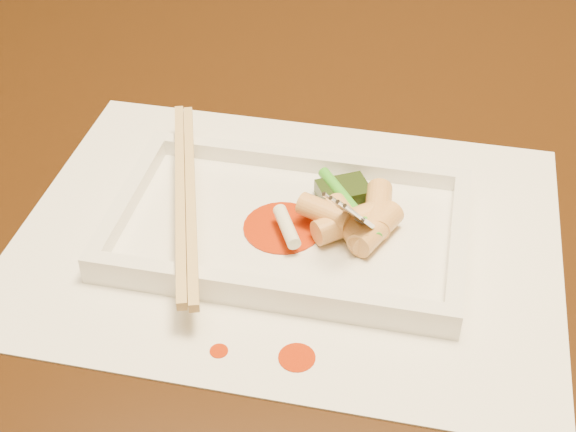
% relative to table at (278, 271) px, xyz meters
% --- Properties ---
extents(table, '(1.40, 0.90, 0.75)m').
position_rel_table_xyz_m(table, '(0.00, 0.00, 0.00)').
color(table, black).
rests_on(table, ground).
extents(placemat, '(0.40, 0.30, 0.00)m').
position_rel_table_xyz_m(placemat, '(0.02, -0.06, 0.10)').
color(placemat, white).
rests_on(placemat, table).
extents(sauce_splatter_a, '(0.02, 0.02, 0.00)m').
position_rel_table_xyz_m(sauce_splatter_a, '(0.05, -0.18, 0.10)').
color(sauce_splatter_a, '#B22805').
rests_on(sauce_splatter_a, placemat).
extents(sauce_splatter_b, '(0.01, 0.01, 0.00)m').
position_rel_table_xyz_m(sauce_splatter_b, '(0.00, -0.18, 0.10)').
color(sauce_splatter_b, '#B22805').
rests_on(sauce_splatter_b, placemat).
extents(plate_base, '(0.26, 0.16, 0.01)m').
position_rel_table_xyz_m(plate_base, '(0.02, -0.06, 0.11)').
color(plate_base, white).
rests_on(plate_base, placemat).
extents(plate_rim_far, '(0.26, 0.01, 0.01)m').
position_rel_table_xyz_m(plate_rim_far, '(0.02, 0.01, 0.12)').
color(plate_rim_far, white).
rests_on(plate_rim_far, plate_base).
extents(plate_rim_near, '(0.26, 0.01, 0.01)m').
position_rel_table_xyz_m(plate_rim_near, '(0.02, -0.14, 0.12)').
color(plate_rim_near, white).
rests_on(plate_rim_near, plate_base).
extents(plate_rim_left, '(0.01, 0.14, 0.01)m').
position_rel_table_xyz_m(plate_rim_left, '(-0.10, -0.06, 0.12)').
color(plate_rim_left, white).
rests_on(plate_rim_left, plate_base).
extents(plate_rim_right, '(0.01, 0.14, 0.01)m').
position_rel_table_xyz_m(plate_rim_right, '(0.15, -0.06, 0.12)').
color(plate_rim_right, white).
rests_on(plate_rim_right, plate_base).
extents(veg_piece, '(0.05, 0.04, 0.01)m').
position_rel_table_xyz_m(veg_piece, '(0.06, -0.02, 0.12)').
color(veg_piece, black).
rests_on(veg_piece, plate_base).
extents(scallion_white, '(0.03, 0.04, 0.01)m').
position_rel_table_xyz_m(scallion_white, '(0.02, -0.08, 0.12)').
color(scallion_white, '#EAEACC').
rests_on(scallion_white, plate_base).
extents(scallion_green, '(0.06, 0.07, 0.01)m').
position_rel_table_xyz_m(scallion_green, '(0.06, -0.04, 0.12)').
color(scallion_green, '#2A9618').
rests_on(scallion_green, plate_base).
extents(chopstick_a, '(0.08, 0.22, 0.01)m').
position_rel_table_xyz_m(chopstick_a, '(-0.06, -0.06, 0.13)').
color(chopstick_a, tan).
rests_on(chopstick_a, plate_rim_near).
extents(chopstick_b, '(0.08, 0.22, 0.01)m').
position_rel_table_xyz_m(chopstick_b, '(-0.05, -0.06, 0.13)').
color(chopstick_b, tan).
rests_on(chopstick_b, plate_rim_near).
extents(fork, '(0.09, 0.10, 0.14)m').
position_rel_table_xyz_m(fork, '(0.09, -0.05, 0.18)').
color(fork, silver).
rests_on(fork, plate_base).
extents(sauce_blob_0, '(0.06, 0.06, 0.00)m').
position_rel_table_xyz_m(sauce_blob_0, '(0.02, -0.07, 0.11)').
color(sauce_blob_0, '#B22805').
rests_on(sauce_blob_0, plate_base).
extents(rice_cake_0, '(0.04, 0.05, 0.02)m').
position_rel_table_xyz_m(rice_cake_0, '(0.07, -0.06, 0.12)').
color(rice_cake_0, '#E7B96B').
rests_on(rice_cake_0, plate_base).
extents(rice_cake_1, '(0.02, 0.05, 0.02)m').
position_rel_table_xyz_m(rice_cake_1, '(0.09, -0.04, 0.12)').
color(rice_cake_1, '#E7B96B').
rests_on(rice_cake_1, plate_base).
extents(rice_cake_2, '(0.04, 0.03, 0.02)m').
position_rel_table_xyz_m(rice_cake_2, '(0.05, -0.06, 0.13)').
color(rice_cake_2, '#E7B96B').
rests_on(rice_cake_2, plate_base).
extents(rice_cake_3, '(0.04, 0.05, 0.02)m').
position_rel_table_xyz_m(rice_cake_3, '(0.09, -0.06, 0.12)').
color(rice_cake_3, '#E7B96B').
rests_on(rice_cake_3, plate_base).
extents(rice_cake_4, '(0.05, 0.05, 0.02)m').
position_rel_table_xyz_m(rice_cake_4, '(0.07, -0.06, 0.12)').
color(rice_cake_4, '#E7B96B').
rests_on(rice_cake_4, plate_base).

